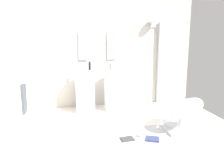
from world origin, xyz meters
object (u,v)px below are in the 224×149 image
(pedestal_sink_right, at_px, (114,89))
(towel_rack, at_px, (22,100))
(soap_bottle_white, at_px, (79,66))
(soap_bottle_green, at_px, (110,68))
(shower_column, at_px, (160,61))
(coffee_mug, at_px, (141,135))
(soap_bottle_black, at_px, (90,66))
(magazine_charcoal, at_px, (127,139))
(pedestal_sink_left, at_px, (85,91))
(magazine_navy, at_px, (152,139))
(lounge_chair, at_px, (180,112))

(pedestal_sink_right, bearing_deg, towel_rack, -151.26)
(soap_bottle_white, distance_m, soap_bottle_green, 0.70)
(soap_bottle_green, bearing_deg, soap_bottle_white, 167.00)
(pedestal_sink_right, xyz_separation_m, towel_rack, (-1.76, -0.97, 0.14))
(shower_column, bearing_deg, coffee_mug, -121.99)
(shower_column, height_order, soap_bottle_green, shower_column)
(towel_rack, bearing_deg, pedestal_sink_right, 28.74)
(shower_column, bearing_deg, soap_bottle_black, -173.06)
(shower_column, relative_size, magazine_charcoal, 9.55)
(soap_bottle_green, bearing_deg, pedestal_sink_left, 174.18)
(pedestal_sink_left, xyz_separation_m, towel_rack, (-1.09, -0.97, 0.14))
(pedestal_sink_right, xyz_separation_m, magazine_navy, (0.31, -1.56, -0.46))
(shower_column, height_order, magazine_navy, shower_column)
(lounge_chair, bearing_deg, soap_bottle_black, 136.73)
(shower_column, bearing_deg, magazine_charcoal, -127.09)
(soap_bottle_white, bearing_deg, towel_rack, -132.70)
(soap_bottle_white, bearing_deg, shower_column, 5.80)
(lounge_chair, xyz_separation_m, soap_bottle_black, (-1.48, 1.39, 0.68))
(coffee_mug, xyz_separation_m, soap_bottle_green, (-0.26, 1.38, 0.95))
(towel_rack, distance_m, soap_bottle_green, 1.93)
(soap_bottle_black, bearing_deg, magazine_navy, -62.50)
(soap_bottle_green, bearing_deg, coffee_mug, -79.52)
(towel_rack, relative_size, soap_bottle_green, 6.96)
(pedestal_sink_right, relative_size, soap_bottle_green, 7.61)
(pedestal_sink_left, height_order, soap_bottle_white, soap_bottle_white)
(pedestal_sink_left, xyz_separation_m, soap_bottle_white, (-0.11, 0.10, 0.54))
(soap_bottle_white, bearing_deg, soap_bottle_green, -13.00)
(magazine_navy, bearing_deg, towel_rack, -172.45)
(pedestal_sink_right, xyz_separation_m, shower_column, (1.25, 0.30, 0.59))
(soap_bottle_white, bearing_deg, coffee_mug, -58.77)
(pedestal_sink_left, distance_m, soap_bottle_black, 0.56)
(pedestal_sink_right, height_order, magazine_navy, pedestal_sink_right)
(towel_rack, bearing_deg, shower_column, 22.89)
(shower_column, distance_m, magazine_charcoal, 2.46)
(shower_column, bearing_deg, soap_bottle_green, -164.94)
(shower_column, xyz_separation_m, soap_bottle_white, (-2.03, -0.21, -0.05))
(soap_bottle_black, bearing_deg, coffee_mug, -65.25)
(magazine_charcoal, xyz_separation_m, coffee_mug, (0.25, 0.03, 0.03))
(lounge_chair, distance_m, magazine_charcoal, 1.09)
(towel_rack, relative_size, magazine_charcoal, 4.42)
(magazine_navy, distance_m, coffee_mug, 0.19)
(pedestal_sink_left, height_order, coffee_mug, pedestal_sink_left)
(pedestal_sink_left, height_order, soap_bottle_green, soap_bottle_green)
(shower_column, distance_m, soap_bottle_white, 2.04)
(pedestal_sink_right, height_order, shower_column, shower_column)
(coffee_mug, bearing_deg, soap_bottle_black, 114.75)
(shower_column, xyz_separation_m, towel_rack, (-3.01, -1.27, -0.45))
(pedestal_sink_left, distance_m, magazine_charcoal, 1.65)
(lounge_chair, distance_m, towel_rack, 2.72)
(towel_rack, xyz_separation_m, soap_bottle_black, (1.21, 1.05, 0.40))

